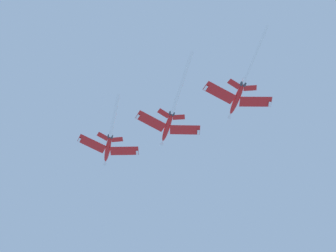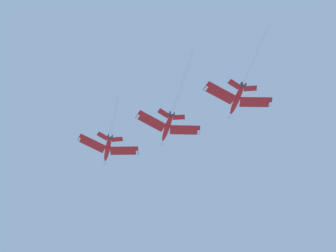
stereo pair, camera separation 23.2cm
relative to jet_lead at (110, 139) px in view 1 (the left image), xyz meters
The scene contains 3 objects.
jet_lead is the anchor object (origin of this frame).
jet_second 24.47m from the jet_lead, behind, with size 25.95×25.66×17.09m.
jet_third 45.78m from the jet_lead, behind, with size 23.58×23.52×16.47m.
Camera 1 is at (-27.53, 26.96, 1.54)m, focal length 62.93 mm.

